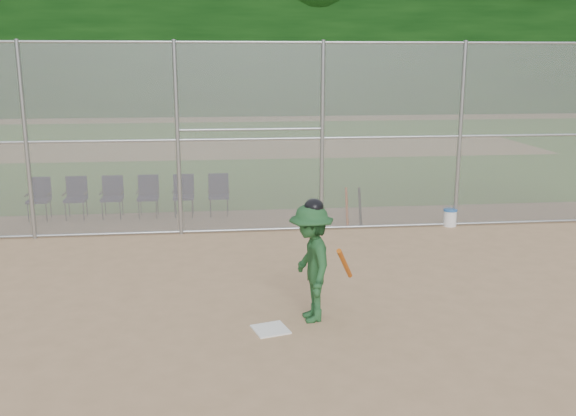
{
  "coord_description": "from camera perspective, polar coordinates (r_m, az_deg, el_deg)",
  "views": [
    {
      "loc": [
        -1.19,
        -8.28,
        3.65
      ],
      "look_at": [
        0.0,
        2.5,
        1.1
      ],
      "focal_mm": 40.0,
      "sensor_mm": 36.0,
      "label": 1
    }
  ],
  "objects": [
    {
      "name": "chair_0",
      "position": [
        15.77,
        -21.29,
        0.72
      ],
      "size": [
        0.54,
        0.52,
        0.96
      ],
      "primitive_type": null,
      "color": "black",
      "rests_on": "ground"
    },
    {
      "name": "chair_5",
      "position": [
        15.22,
        -6.17,
        1.14
      ],
      "size": [
        0.54,
        0.52,
        0.96
      ],
      "primitive_type": null,
      "color": "black",
      "rests_on": "ground"
    },
    {
      "name": "dirt_patch_far",
      "position": [
        26.55,
        -3.7,
        5.34
      ],
      "size": [
        24.0,
        24.0,
        0.0
      ],
      "primitive_type": "plane",
      "color": "tan",
      "rests_on": "ground"
    },
    {
      "name": "grass_strip",
      "position": [
        26.56,
        -3.7,
        5.33
      ],
      "size": [
        100.0,
        100.0,
        0.0
      ],
      "primitive_type": "plane",
      "color": "#376A1F",
      "rests_on": "ground"
    },
    {
      "name": "chair_4",
      "position": [
        15.24,
        -9.27,
        1.06
      ],
      "size": [
        0.54,
        0.52,
        0.96
      ],
      "primitive_type": null,
      "color": "black",
      "rests_on": "ground"
    },
    {
      "name": "chair_2",
      "position": [
        15.42,
        -15.38,
        0.89
      ],
      "size": [
        0.54,
        0.52,
        0.96
      ],
      "primitive_type": null,
      "color": "black",
      "rests_on": "ground"
    },
    {
      "name": "home_plate",
      "position": [
        8.97,
        -1.57,
        -10.73
      ],
      "size": [
        0.55,
        0.55,
        0.02
      ],
      "primitive_type": "cube",
      "rotation": [
        0.0,
        0.0,
        0.27
      ],
      "color": "white",
      "rests_on": "ground"
    },
    {
      "name": "spare_bats",
      "position": [
        14.36,
        5.83,
        0.14
      ],
      "size": [
        0.36,
        0.34,
        0.83
      ],
      "color": "#D84C14",
      "rests_on": "ground"
    },
    {
      "name": "water_cooler",
      "position": [
        14.65,
        14.19,
        -0.81
      ],
      "size": [
        0.31,
        0.31,
        0.39
      ],
      "color": "white",
      "rests_on": "ground"
    },
    {
      "name": "treeline",
      "position": [
        28.36,
        -4.07,
        16.96
      ],
      "size": [
        81.0,
        60.0,
        11.0
      ],
      "color": "black",
      "rests_on": "ground"
    },
    {
      "name": "chair_1",
      "position": [
        15.57,
        -18.37,
        0.81
      ],
      "size": [
        0.54,
        0.52,
        0.96
      ],
      "primitive_type": null,
      "color": "black",
      "rests_on": "ground"
    },
    {
      "name": "backstop_fence",
      "position": [
        13.42,
        -1.18,
        6.47
      ],
      "size": [
        16.09,
        0.09,
        4.0
      ],
      "color": "gray",
      "rests_on": "ground"
    },
    {
      "name": "ground",
      "position": [
        9.13,
        1.76,
        -10.36
      ],
      "size": [
        100.0,
        100.0,
        0.0
      ],
      "primitive_type": "plane",
      "color": "tan",
      "rests_on": "ground"
    },
    {
      "name": "chair_3",
      "position": [
        15.31,
        -12.34,
        0.98
      ],
      "size": [
        0.54,
        0.52,
        0.96
      ],
      "primitive_type": null,
      "color": "black",
      "rests_on": "ground"
    },
    {
      "name": "batter_at_plate",
      "position": [
        9.02,
        2.06,
        -4.84
      ],
      "size": [
        0.94,
        1.29,
        1.77
      ],
      "color": "#1F4E27",
      "rests_on": "ground"
    }
  ]
}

